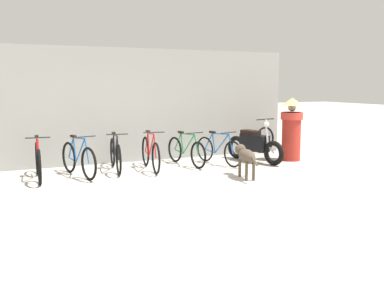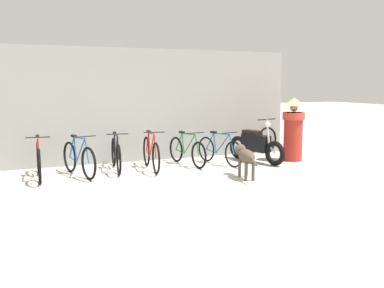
# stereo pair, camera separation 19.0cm
# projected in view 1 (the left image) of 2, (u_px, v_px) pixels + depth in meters

# --- Properties ---
(ground_plane) EXTENTS (60.00, 60.00, 0.00)m
(ground_plane) POSITION_uv_depth(u_px,v_px,m) (169.00, 190.00, 8.17)
(ground_plane) COLOR #ADA89E
(shop_wall_back) EXTENTS (9.20, 0.20, 2.77)m
(shop_wall_back) POSITION_uv_depth(u_px,v_px,m) (119.00, 106.00, 10.88)
(shop_wall_back) COLOR gray
(shop_wall_back) RESTS_ON ground
(bicycle_0) EXTENTS (0.46, 1.76, 0.90)m
(bicycle_0) POSITION_uv_depth(u_px,v_px,m) (38.00, 161.00, 9.01)
(bicycle_0) COLOR black
(bicycle_0) RESTS_ON ground
(bicycle_1) EXTENTS (0.51, 1.64, 0.88)m
(bicycle_1) POSITION_uv_depth(u_px,v_px,m) (78.00, 159.00, 9.31)
(bicycle_1) COLOR black
(bicycle_1) RESTS_ON ground
(bicycle_2) EXTENTS (0.46, 1.75, 0.87)m
(bicycle_2) POSITION_uv_depth(u_px,v_px,m) (115.00, 155.00, 9.89)
(bicycle_2) COLOR black
(bicycle_2) RESTS_ON ground
(bicycle_3) EXTENTS (0.46, 1.74, 0.89)m
(bicycle_3) POSITION_uv_depth(u_px,v_px,m) (150.00, 153.00, 10.03)
(bicycle_3) COLOR black
(bicycle_3) RESTS_ON ground
(bicycle_4) EXTENTS (0.46, 1.67, 0.82)m
(bicycle_4) POSITION_uv_depth(u_px,v_px,m) (186.00, 151.00, 10.58)
(bicycle_4) COLOR black
(bicycle_4) RESTS_ON ground
(bicycle_5) EXTENTS (0.50, 1.60, 0.81)m
(bicycle_5) POSITION_uv_depth(u_px,v_px,m) (218.00, 150.00, 10.72)
(bicycle_5) COLOR black
(bicycle_5) RESTS_ON ground
(motorcycle) EXTENTS (0.63, 1.83, 1.09)m
(motorcycle) POSITION_uv_depth(u_px,v_px,m) (254.00, 145.00, 11.03)
(motorcycle) COLOR black
(motorcycle) RESTS_ON ground
(stray_dog) EXTENTS (0.43, 1.16, 0.66)m
(stray_dog) POSITION_uv_depth(u_px,v_px,m) (246.00, 156.00, 9.15)
(stray_dog) COLOR #4C3F33
(stray_dog) RESTS_ON ground
(person_in_robes) EXTENTS (0.77, 0.77, 1.57)m
(person_in_robes) POSITION_uv_depth(u_px,v_px,m) (291.00, 128.00, 11.21)
(person_in_robes) COLOR #B72D23
(person_in_robes) RESTS_ON ground
(spare_tire_left) EXTENTS (0.72, 0.21, 0.73)m
(spare_tire_left) POSITION_uv_depth(u_px,v_px,m) (265.00, 140.00, 12.49)
(spare_tire_left) COLOR black
(spare_tire_left) RESTS_ON ground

